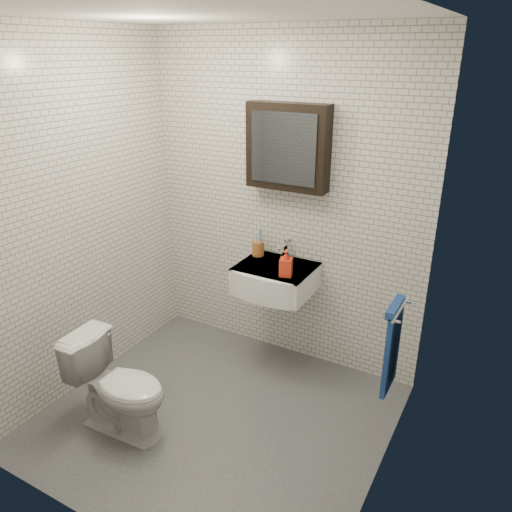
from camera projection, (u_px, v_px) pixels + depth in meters
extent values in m
cube|color=#47494E|center=(216.00, 417.00, 3.41)|extent=(2.20, 2.00, 0.01)
cube|color=silver|center=(284.00, 205.00, 3.74)|extent=(2.20, 0.02, 2.50)
cube|color=silver|center=(78.00, 324.00, 2.13)|extent=(2.20, 0.02, 2.50)
cube|color=silver|center=(77.00, 219.00, 3.43)|extent=(0.02, 2.00, 2.50)
cube|color=silver|center=(396.00, 289.00, 2.44)|extent=(0.02, 2.00, 2.50)
cube|color=white|center=(200.00, 13.00, 2.45)|extent=(2.20, 2.00, 0.02)
cube|color=white|center=(276.00, 278.00, 3.73)|extent=(0.55, 0.45, 0.20)
cylinder|color=silver|center=(277.00, 266.00, 3.71)|extent=(0.31, 0.31, 0.02)
cylinder|color=silver|center=(277.00, 265.00, 3.71)|extent=(0.04, 0.04, 0.01)
cube|color=white|center=(276.00, 267.00, 3.69)|extent=(0.55, 0.45, 0.01)
cylinder|color=silver|center=(286.00, 255.00, 3.81)|extent=(0.06, 0.06, 0.06)
cylinder|color=silver|center=(286.00, 247.00, 3.79)|extent=(0.03, 0.03, 0.08)
cylinder|color=silver|center=(283.00, 246.00, 3.73)|extent=(0.02, 0.12, 0.02)
cube|color=silver|center=(288.00, 239.00, 3.79)|extent=(0.02, 0.09, 0.01)
cube|color=black|center=(288.00, 147.00, 3.49)|extent=(0.60, 0.14, 0.60)
cube|color=#3F444C|center=(283.00, 149.00, 3.42)|extent=(0.49, 0.01, 0.49)
cylinder|color=silver|center=(399.00, 311.00, 2.85)|extent=(0.02, 0.30, 0.02)
cylinder|color=silver|center=(408.00, 302.00, 2.95)|extent=(0.04, 0.02, 0.02)
cylinder|color=silver|center=(397.00, 321.00, 2.74)|extent=(0.04, 0.02, 0.02)
cube|color=#21489B|center=(392.00, 350.00, 2.96)|extent=(0.03, 0.26, 0.54)
cube|color=#21489B|center=(395.00, 307.00, 2.86)|extent=(0.05, 0.26, 0.05)
cylinder|color=#9C5A27|center=(258.00, 248.00, 3.86)|extent=(0.10, 0.10, 0.11)
cylinder|color=white|center=(255.00, 239.00, 3.83)|extent=(0.02, 0.03, 0.22)
cylinder|color=#4685E2|center=(259.00, 241.00, 3.82)|extent=(0.02, 0.02, 0.20)
cylinder|color=white|center=(258.00, 238.00, 3.84)|extent=(0.03, 0.04, 0.23)
cylinder|color=#4685E2|center=(261.00, 240.00, 3.83)|extent=(0.03, 0.05, 0.21)
imported|color=orange|center=(286.00, 263.00, 3.49)|extent=(0.11, 0.11, 0.19)
imported|color=white|center=(120.00, 386.00, 3.20)|extent=(0.67, 0.40, 0.67)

